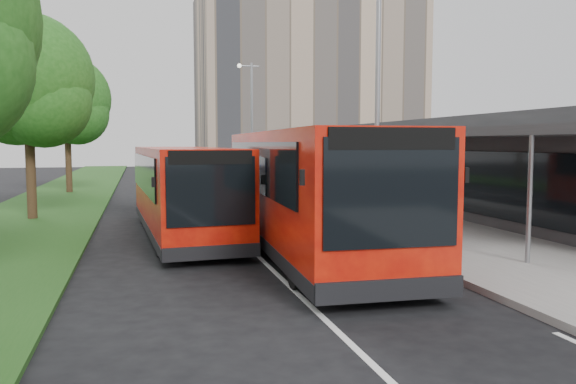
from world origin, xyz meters
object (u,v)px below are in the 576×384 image
bus_second (183,191)px  bollard (281,182)px  litter_bin (331,195)px  car_far (158,167)px  tree_mid (27,87)px  bus_main (308,191)px  lamp_post_near (375,87)px  tree_far (66,105)px  car_near (194,169)px  lamp_post_far (251,116)px

bus_second → bollard: bearing=60.4°
litter_bin → car_far: size_ratio=0.26×
tree_mid → litter_bin: (12.66, 1.32, -4.51)m
bus_main → bus_second: size_ratio=1.15×
lamp_post_near → bollard: size_ratio=7.19×
lamp_post_near → car_far: size_ratio=2.47×
lamp_post_near → bus_main: 4.39m
car_far → tree_far: bearing=-103.3°
tree_far → lamp_post_near: lamp_post_near is taller
tree_mid → tree_far: (-0.00, 12.00, 0.14)m
bus_main → bollard: 17.79m
car_near → lamp_post_far: bearing=-78.2°
lamp_post_far → bus_main: 22.07m
bus_second → bollard: (6.74, 13.71, -0.75)m
lamp_post_near → bus_second: 6.91m
lamp_post_near → car_near: size_ratio=2.26×
lamp_post_far → litter_bin: bearing=-82.5°
car_far → litter_bin: bearing=-78.5°
car_far → lamp_post_far: bearing=-76.8°
bus_second → bus_main: bearing=-53.5°
lamp_post_far → car_far: bearing=102.8°
lamp_post_far → bus_second: 19.19m
lamp_post_near → car_near: bearing=93.6°
tree_mid → car_far: size_ratio=2.43×
bus_main → litter_bin: bus_main is taller
bus_main → litter_bin: (4.22, 10.07, -1.11)m
litter_bin → car_near: size_ratio=0.24×
bus_main → litter_bin: 10.97m
tree_far → lamp_post_far: lamp_post_far is taller
car_far → bollard: bearing=-76.8°
lamp_post_far → bus_main: bearing=-97.1°
bus_second → car_far: (0.52, 41.15, -0.92)m
lamp_post_far → bus_second: bearing=-107.7°
lamp_post_near → bus_second: lamp_post_near is taller
car_near → tree_far: bearing=-115.1°
tree_far → bus_second: bearing=-72.5°
lamp_post_near → litter_bin: 9.47m
tree_far → bus_second: (5.37, -17.07, -3.77)m
bollard → bus_main: bearing=-101.9°
lamp_post_far → bus_second: (-5.76, -18.01, -3.26)m
litter_bin → car_far: (-6.77, 34.76, -0.04)m
bus_main → bollard: (3.67, 17.38, -0.98)m
bollard → car_near: (-3.23, 19.68, -0.10)m
car_near → litter_bin: bearing=-78.5°
tree_mid → litter_bin: size_ratio=9.29×
lamp_post_far → car_far: size_ratio=2.47×
bus_second → car_near: 33.59m
lamp_post_far → car_far: 24.09m
lamp_post_far → bollard: lamp_post_far is taller
tree_far → litter_bin: 17.21m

